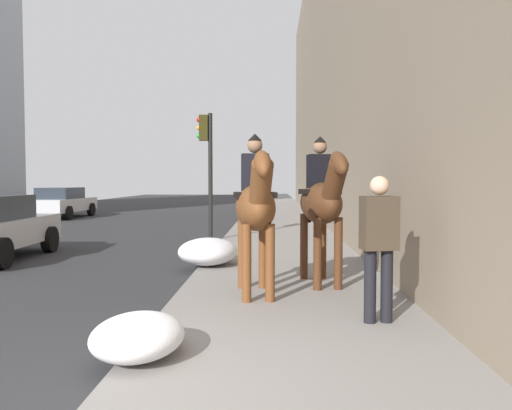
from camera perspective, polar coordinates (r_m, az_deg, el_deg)
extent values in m
ellipsoid|color=brown|center=(7.36, -0.09, -0.29)|extent=(1.56, 0.75, 0.66)
cylinder|color=brown|center=(7.01, 1.57, -6.44)|extent=(0.13, 0.13, 1.06)
cylinder|color=brown|center=(6.97, -1.05, -6.48)|extent=(0.13, 0.13, 1.06)
cylinder|color=brown|center=(7.89, 0.77, -5.40)|extent=(0.13, 0.13, 1.06)
cylinder|color=brown|center=(7.86, -1.56, -5.43)|extent=(0.13, 0.13, 1.06)
cylinder|color=brown|center=(6.58, 0.55, 2.39)|extent=(0.66, 0.36, 0.68)
ellipsoid|color=brown|center=(6.37, 0.75, 4.61)|extent=(0.65, 0.30, 0.49)
cylinder|color=black|center=(8.07, -0.56, -0.72)|extent=(0.29, 0.13, 0.55)
cube|color=black|center=(7.40, -0.12, 1.14)|extent=(0.51, 0.65, 0.08)
cube|color=black|center=(7.40, -0.12, 3.58)|extent=(0.33, 0.41, 0.55)
sphere|color=#8C664C|center=(7.41, -0.12, 6.63)|extent=(0.22, 0.22, 0.22)
cone|color=black|center=(7.42, -0.12, 7.55)|extent=(0.22, 0.22, 0.10)
ellipsoid|color=#4C2B16|center=(8.20, 7.17, 0.21)|extent=(1.57, 0.80, 0.66)
cylinder|color=#4C2B16|center=(7.88, 9.12, -5.34)|extent=(0.13, 0.13, 1.09)
cylinder|color=#4C2B16|center=(7.79, 6.86, -5.41)|extent=(0.13, 0.13, 1.09)
cylinder|color=#4C2B16|center=(8.74, 7.40, -4.53)|extent=(0.13, 0.13, 1.09)
cylinder|color=#4C2B16|center=(8.66, 5.35, -4.59)|extent=(0.13, 0.13, 1.09)
cylinder|color=#4C2B16|center=(7.45, 8.72, 2.63)|extent=(0.67, 0.38, 0.68)
ellipsoid|color=#4C2B16|center=(7.25, 9.21, 4.59)|extent=(0.65, 0.32, 0.49)
cylinder|color=black|center=(8.89, 5.98, -0.22)|extent=(0.29, 0.15, 0.55)
cube|color=black|center=(8.24, 7.09, 1.49)|extent=(0.53, 0.66, 0.08)
cube|color=black|center=(8.24, 7.10, 3.68)|extent=(0.34, 0.42, 0.55)
sphere|color=#8C664C|center=(8.26, 7.12, 6.42)|extent=(0.22, 0.22, 0.22)
cone|color=black|center=(8.27, 7.13, 7.25)|extent=(0.23, 0.23, 0.10)
cylinder|color=black|center=(6.15, 12.55, -8.80)|extent=(0.14, 0.14, 0.85)
cylinder|color=black|center=(6.22, 14.31, -8.69)|extent=(0.14, 0.14, 0.85)
cube|color=#3F3326|center=(6.08, 13.51, -1.95)|extent=(0.32, 0.44, 0.62)
sphere|color=#D8AD8C|center=(6.06, 13.56, 2.11)|extent=(0.22, 0.22, 0.22)
cube|color=silver|center=(25.91, -20.63, 0.03)|extent=(4.54, 1.71, 0.60)
cube|color=#262D38|center=(25.64, -20.89, 1.25)|extent=(2.30, 1.48, 0.52)
cylinder|color=black|center=(27.53, -21.05, -0.46)|extent=(0.64, 0.23, 0.64)
cylinder|color=black|center=(26.91, -17.83, -0.47)|extent=(0.64, 0.23, 0.64)
cylinder|color=black|center=(24.99, -23.62, -0.81)|extent=(0.64, 0.23, 0.64)
cylinder|color=black|center=(24.31, -20.13, -0.84)|extent=(0.64, 0.23, 0.64)
cylinder|color=black|center=(13.63, -21.92, -3.56)|extent=(0.65, 0.24, 0.64)
cylinder|color=black|center=(11.41, -26.42, -4.84)|extent=(0.65, 0.24, 0.64)
cylinder|color=black|center=(14.20, -5.08, 2.88)|extent=(0.12, 0.12, 3.61)
cube|color=#2D280C|center=(14.30, -5.83, 8.52)|extent=(0.20, 0.24, 0.70)
sphere|color=red|center=(14.34, -6.36, 9.38)|extent=(0.14, 0.14, 0.14)
sphere|color=orange|center=(14.31, -6.35, 8.51)|extent=(0.14, 0.14, 0.14)
sphere|color=green|center=(14.29, -6.35, 7.63)|extent=(0.14, 0.14, 0.14)
ellipsoid|color=white|center=(5.08, -13.00, -13.98)|extent=(1.12, 0.86, 0.39)
ellipsoid|color=white|center=(10.13, -5.37, -5.15)|extent=(1.50, 1.16, 0.52)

